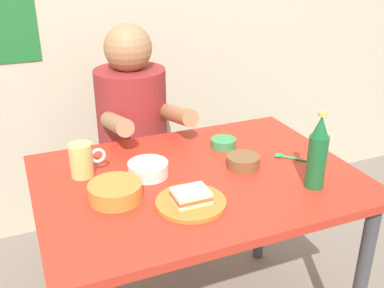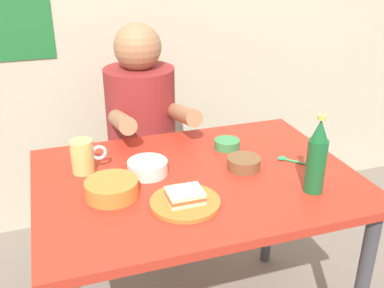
{
  "view_description": "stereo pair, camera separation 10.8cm",
  "coord_description": "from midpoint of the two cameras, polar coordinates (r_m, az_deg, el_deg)",
  "views": [
    {
      "loc": [
        -0.55,
        -1.27,
        1.49
      ],
      "look_at": [
        0.0,
        0.05,
        0.84
      ],
      "focal_mm": 42.14,
      "sensor_mm": 36.0,
      "label": 1
    },
    {
      "loc": [
        -0.45,
        -1.31,
        1.49
      ],
      "look_at": [
        0.0,
        0.05,
        0.84
      ],
      "focal_mm": 42.14,
      "sensor_mm": 36.0,
      "label": 2
    }
  ],
  "objects": [
    {
      "name": "sandwich",
      "position": [
        1.39,
        1.35,
        -6.58
      ],
      "size": [
        0.11,
        0.09,
        0.04
      ],
      "color": "beige",
      "rests_on": "plate_orange"
    },
    {
      "name": "spoon",
      "position": [
        1.72,
        13.76,
        -1.96
      ],
      "size": [
        0.1,
        0.1,
        0.01
      ],
      "color": "#26A559",
      "rests_on": "dining_table"
    },
    {
      "name": "plate_orange",
      "position": [
        1.4,
        1.34,
        -7.45
      ],
      "size": [
        0.22,
        0.22,
        0.01
      ],
      "primitive_type": "cylinder",
      "color": "orange",
      "rests_on": "dining_table"
    },
    {
      "name": "stool",
      "position": [
        2.27,
        -4.67,
        -5.81
      ],
      "size": [
        0.34,
        0.34,
        0.45
      ],
      "color": "#4C4C51",
      "rests_on": "ground"
    },
    {
      "name": "soup_bowl_orange",
      "position": [
        1.45,
        -8.04,
        -5.55
      ],
      "size": [
        0.17,
        0.17,
        0.05
      ],
      "color": "orange",
      "rests_on": "dining_table"
    },
    {
      "name": "beer_bottle",
      "position": [
        1.49,
        17.51,
        -1.74
      ],
      "size": [
        0.06,
        0.06,
        0.26
      ],
      "color": "#19602D",
      "rests_on": "dining_table"
    },
    {
      "name": "condiment_bowl_brown",
      "position": [
        1.63,
        8.42,
        -2.32
      ],
      "size": [
        0.12,
        0.12,
        0.04
      ],
      "color": "brown",
      "rests_on": "dining_table"
    },
    {
      "name": "rice_bowl_white",
      "position": [
        1.57,
        -3.7,
        -2.94
      ],
      "size": [
        0.14,
        0.14,
        0.05
      ],
      "color": "silver",
      "rests_on": "dining_table"
    },
    {
      "name": "dining_table",
      "position": [
        1.62,
        2.48,
        -6.98
      ],
      "size": [
        1.1,
        0.8,
        0.74
      ],
      "color": "#B72D1E",
      "rests_on": "ground"
    },
    {
      "name": "dip_bowl_green",
      "position": [
        1.78,
        6.2,
        0.03
      ],
      "size": [
        0.1,
        0.1,
        0.03
      ],
      "color": "#388C4C",
      "rests_on": "dining_table"
    },
    {
      "name": "beer_mug",
      "position": [
        1.6,
        -11.75,
        -1.56
      ],
      "size": [
        0.13,
        0.08,
        0.12
      ],
      "color": "#D1BC66",
      "rests_on": "dining_table"
    },
    {
      "name": "person_seated",
      "position": [
        2.09,
        -4.98,
        4.0
      ],
      "size": [
        0.33,
        0.56,
        0.72
      ],
      "color": "maroon",
      "rests_on": "stool"
    }
  ]
}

